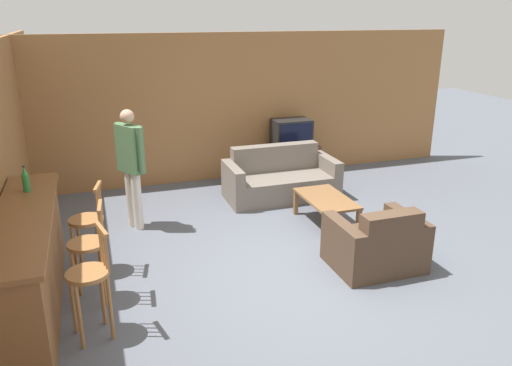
# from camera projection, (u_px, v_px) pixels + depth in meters

# --- Properties ---
(ground_plane) EXTENTS (24.00, 24.00, 0.00)m
(ground_plane) POSITION_uv_depth(u_px,v_px,m) (293.00, 272.00, 5.92)
(ground_plane) COLOR #565B66
(wall_back) EXTENTS (9.40, 0.08, 2.60)m
(wall_back) POSITION_uv_depth(u_px,v_px,m) (214.00, 108.00, 8.84)
(wall_back) COLOR #9E6B3D
(wall_back) RESTS_ON ground_plane
(bar_counter) EXTENTS (0.55, 2.70, 1.06)m
(bar_counter) POSITION_uv_depth(u_px,v_px,m) (30.00, 263.00, 5.00)
(bar_counter) COLOR brown
(bar_counter) RESTS_ON ground_plane
(bar_chair_near) EXTENTS (0.47, 0.47, 1.08)m
(bar_chair_near) POSITION_uv_depth(u_px,v_px,m) (90.00, 281.00, 4.57)
(bar_chair_near) COLOR #996638
(bar_chair_near) RESTS_ON ground_plane
(bar_chair_mid) EXTENTS (0.42, 0.42, 1.08)m
(bar_chair_mid) POSITION_uv_depth(u_px,v_px,m) (89.00, 251.00, 5.15)
(bar_chair_mid) COLOR #996638
(bar_chair_mid) RESTS_ON ground_plane
(bar_chair_far) EXTENTS (0.46, 0.46, 1.08)m
(bar_chair_far) POSITION_uv_depth(u_px,v_px,m) (88.00, 226.00, 5.74)
(bar_chair_far) COLOR #996638
(bar_chair_far) RESTS_ON ground_plane
(couch_far) EXTENTS (1.81, 0.87, 0.82)m
(couch_far) POSITION_uv_depth(u_px,v_px,m) (280.00, 180.00, 8.24)
(couch_far) COLOR #70665B
(couch_far) RESTS_ON ground_plane
(armchair_near) EXTENTS (1.03, 0.83, 0.80)m
(armchair_near) POSITION_uv_depth(u_px,v_px,m) (377.00, 245.00, 5.93)
(armchair_near) COLOR #4C3828
(armchair_near) RESTS_ON ground_plane
(coffee_table) EXTENTS (0.60, 1.05, 0.41)m
(coffee_table) POSITION_uv_depth(u_px,v_px,m) (326.00, 201.00, 7.14)
(coffee_table) COLOR brown
(coffee_table) RESTS_ON ground_plane
(tv_unit) EXTENTS (1.04, 0.45, 0.59)m
(tv_unit) POSITION_uv_depth(u_px,v_px,m) (291.00, 161.00, 9.25)
(tv_unit) COLOR #513823
(tv_unit) RESTS_ON ground_plane
(tv) EXTENTS (0.68, 0.46, 0.50)m
(tv) POSITION_uv_depth(u_px,v_px,m) (291.00, 133.00, 9.07)
(tv) COLOR black
(tv) RESTS_ON tv_unit
(bottle) EXTENTS (0.08, 0.08, 0.29)m
(bottle) POSITION_uv_depth(u_px,v_px,m) (26.00, 180.00, 5.42)
(bottle) COLOR #2D7F3D
(bottle) RESTS_ON bar_counter
(person_by_window) EXTENTS (0.36, 0.49, 1.70)m
(person_by_window) POSITION_uv_depth(u_px,v_px,m) (131.00, 162.00, 6.84)
(person_by_window) COLOR silver
(person_by_window) RESTS_ON ground_plane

